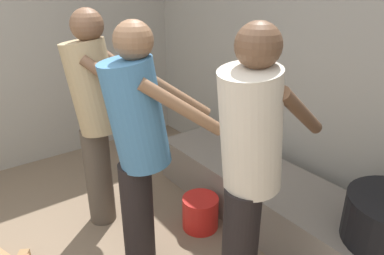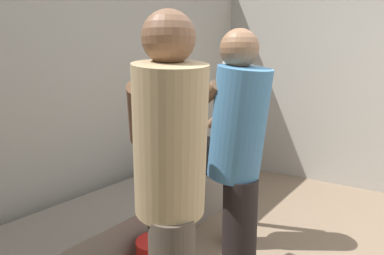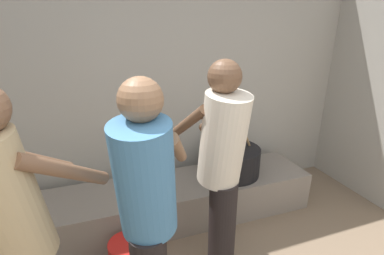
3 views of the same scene
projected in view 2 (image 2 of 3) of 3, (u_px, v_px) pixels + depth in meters
name	position (u px, v px, depth m)	size (l,w,h in m)	color
block_enclosure_rear	(96.00, 85.00, 2.95)	(4.87, 0.20, 2.48)	#9E998E
hearth_ledge	(154.00, 206.00, 2.96)	(2.71, 0.60, 0.39)	slate
cooking_pot_main	(193.00, 154.00, 3.40)	(0.54, 0.54, 0.73)	black
cook_in_blue_shirt	(238.00, 153.00, 1.91)	(0.55, 0.73, 1.59)	black
cook_in_tan_shirt	(170.00, 181.00, 1.41)	(0.70, 0.70, 1.61)	#4C4238
cook_in_cream_shirt	(235.00, 129.00, 2.55)	(0.45, 0.72, 1.62)	black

